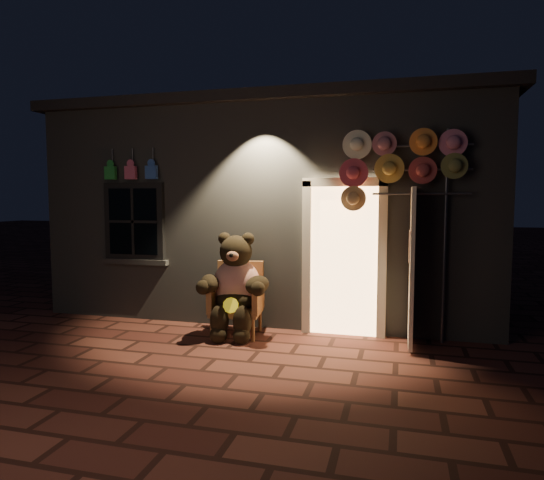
% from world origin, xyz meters
% --- Properties ---
extents(ground, '(60.00, 60.00, 0.00)m').
position_xyz_m(ground, '(0.00, 0.00, 0.00)').
color(ground, brown).
rests_on(ground, ground).
extents(shop_building, '(7.30, 5.95, 3.51)m').
position_xyz_m(shop_building, '(0.00, 3.99, 1.74)').
color(shop_building, slate).
rests_on(shop_building, ground).
extents(wicker_armchair, '(0.76, 0.70, 1.01)m').
position_xyz_m(wicker_armchair, '(-0.09, 1.10, 0.51)').
color(wicker_armchair, brown).
rests_on(wicker_armchair, ground).
extents(teddy_bear, '(1.05, 0.86, 1.45)m').
position_xyz_m(teddy_bear, '(-0.08, 0.97, 0.71)').
color(teddy_bear, '#B93013').
rests_on(teddy_bear, ground).
extents(hat_rack, '(1.65, 0.22, 2.82)m').
position_xyz_m(hat_rack, '(2.08, 1.28, 2.36)').
color(hat_rack, '#59595E').
rests_on(hat_rack, ground).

